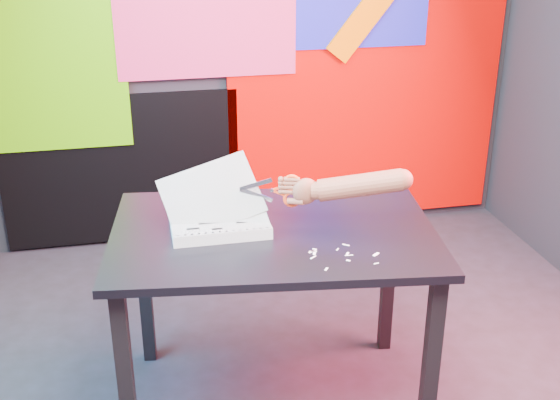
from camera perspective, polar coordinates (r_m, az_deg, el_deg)
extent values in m
cube|color=black|center=(2.98, 3.20, -14.64)|extent=(3.00, 3.00, 0.01)
cube|color=#CD0300|center=(4.07, 7.05, 9.17)|extent=(1.60, 0.02, 1.60)
cube|color=#E42F65|center=(3.76, -6.07, 15.83)|extent=(0.95, 0.02, 0.80)
cube|color=#50BE02|center=(3.81, -18.18, 11.10)|extent=(0.75, 0.02, 1.00)
cube|color=black|center=(3.98, -12.73, 2.41)|extent=(1.30, 0.02, 0.85)
cube|color=black|center=(2.44, -12.40, -14.37)|extent=(0.06, 0.06, 0.72)
cube|color=black|center=(2.97, -10.96, -6.81)|extent=(0.06, 0.06, 0.72)
cube|color=black|center=(2.51, 12.14, -13.18)|extent=(0.06, 0.06, 0.72)
cube|color=black|center=(3.03, 8.79, -6.04)|extent=(0.06, 0.06, 0.72)
cube|color=black|center=(2.50, -0.54, -2.70)|extent=(1.23, 0.90, 0.03)
cube|color=white|center=(2.50, -4.97, -1.91)|extent=(0.34, 0.25, 0.04)
cube|color=white|center=(2.49, -4.98, -1.47)|extent=(0.34, 0.25, 0.00)
cube|color=white|center=(2.49, -4.99, -1.37)|extent=(0.34, 0.24, 0.10)
cube|color=white|center=(2.49, -5.28, -0.75)|extent=(0.36, 0.23, 0.18)
cube|color=white|center=(2.48, -5.59, 0.36)|extent=(0.38, 0.20, 0.25)
cylinder|color=black|center=(2.38, -8.28, -2.88)|extent=(0.01, 0.01, 0.00)
cylinder|color=black|center=(2.38, -7.72, -2.83)|extent=(0.01, 0.01, 0.00)
cylinder|color=black|center=(2.38, -7.16, -2.78)|extent=(0.01, 0.01, 0.00)
cylinder|color=black|center=(2.38, -6.59, -2.73)|extent=(0.01, 0.01, 0.00)
cylinder|color=black|center=(2.38, -6.03, -2.69)|extent=(0.01, 0.01, 0.00)
cylinder|color=black|center=(2.38, -5.48, -2.64)|extent=(0.01, 0.01, 0.00)
cylinder|color=black|center=(2.39, -4.92, -2.59)|extent=(0.01, 0.01, 0.00)
cylinder|color=black|center=(2.39, -4.36, -2.54)|extent=(0.01, 0.01, 0.00)
cylinder|color=black|center=(2.39, -3.80, -2.49)|extent=(0.01, 0.01, 0.00)
cylinder|color=black|center=(2.39, -3.25, -2.44)|extent=(0.01, 0.01, 0.00)
cylinder|color=black|center=(2.40, -2.70, -2.40)|extent=(0.01, 0.01, 0.00)
cylinder|color=black|center=(2.40, -2.15, -2.35)|extent=(0.01, 0.01, 0.00)
cylinder|color=black|center=(2.40, -1.60, -2.30)|extent=(0.01, 0.01, 0.00)
cylinder|color=black|center=(2.41, -1.05, -2.25)|extent=(0.01, 0.01, 0.00)
cylinder|color=black|center=(2.58, -8.65, -0.70)|extent=(0.01, 0.01, 0.00)
cylinder|color=black|center=(2.58, -8.13, -0.66)|extent=(0.01, 0.01, 0.00)
cylinder|color=black|center=(2.58, -7.62, -0.62)|extent=(0.01, 0.01, 0.00)
cylinder|color=black|center=(2.59, -7.10, -0.57)|extent=(0.01, 0.01, 0.00)
cylinder|color=black|center=(2.59, -6.59, -0.53)|extent=(0.01, 0.01, 0.00)
cylinder|color=black|center=(2.59, -6.07, -0.49)|extent=(0.01, 0.01, 0.00)
cylinder|color=black|center=(2.59, -5.56, -0.45)|extent=(0.01, 0.01, 0.00)
cylinder|color=black|center=(2.59, -5.05, -0.40)|extent=(0.01, 0.01, 0.00)
cylinder|color=black|center=(2.60, -4.53, -0.36)|extent=(0.01, 0.01, 0.00)
cylinder|color=black|center=(2.60, -4.02, -0.32)|extent=(0.01, 0.01, 0.00)
cylinder|color=black|center=(2.60, -3.51, -0.28)|extent=(0.01, 0.01, 0.00)
cylinder|color=black|center=(2.60, -3.00, -0.24)|extent=(0.01, 0.01, 0.00)
cylinder|color=black|center=(2.61, -2.50, -0.19)|extent=(0.01, 0.01, 0.00)
cylinder|color=black|center=(2.61, -1.99, -0.15)|extent=(0.01, 0.01, 0.00)
cube|color=black|center=(2.52, -6.93, -1.18)|extent=(0.06, 0.01, 0.00)
cube|color=black|center=(2.52, -4.66, -1.16)|extent=(0.04, 0.01, 0.00)
cube|color=black|center=(2.45, -5.71, -1.86)|extent=(0.08, 0.01, 0.00)
cube|color=black|center=(2.45, -3.16, -1.82)|extent=(0.04, 0.01, 0.00)
cube|color=black|center=(2.42, -7.09, -2.33)|extent=(0.04, 0.01, 0.00)
cube|color=black|center=(2.56, -4.19, -0.70)|extent=(0.05, 0.01, 0.00)
cube|color=black|center=(2.41, -5.14, -2.35)|extent=(0.04, 0.01, 0.00)
cube|color=silver|center=(2.47, -1.98, 1.27)|extent=(0.12, 0.04, 0.05)
cube|color=silver|center=(2.48, -1.96, 0.43)|extent=(0.12, 0.04, 0.05)
cylinder|color=silver|center=(2.47, -0.65, 0.80)|extent=(0.02, 0.01, 0.01)
cube|color=#FF4317|center=(2.47, -0.17, 0.61)|extent=(0.05, 0.02, 0.02)
cube|color=#FF4317|center=(2.46, -0.17, 0.96)|extent=(0.05, 0.02, 0.02)
torus|color=#FF4317|center=(2.45, 0.97, 1.40)|extent=(0.06, 0.03, 0.06)
torus|color=#FF4317|center=(2.48, 0.96, 0.09)|extent=(0.06, 0.03, 0.06)
ellipsoid|color=brown|center=(2.46, 2.09, 0.71)|extent=(0.09, 0.06, 0.10)
cylinder|color=brown|center=(2.47, 0.97, 0.66)|extent=(0.07, 0.04, 0.02)
cylinder|color=brown|center=(2.46, 0.97, 1.04)|extent=(0.07, 0.04, 0.02)
cylinder|color=brown|center=(2.45, 0.97, 1.37)|extent=(0.06, 0.04, 0.02)
cylinder|color=brown|center=(2.45, 0.97, 1.67)|extent=(0.06, 0.03, 0.02)
cylinder|color=brown|center=(2.47, 1.28, -0.12)|extent=(0.06, 0.05, 0.03)
cylinder|color=brown|center=(2.46, 3.18, 0.76)|extent=(0.07, 0.08, 0.07)
cylinder|color=brown|center=(2.45, 6.54, 1.20)|extent=(0.31, 0.16, 0.13)
sphere|color=brown|center=(2.45, 9.92, 1.64)|extent=(0.07, 0.07, 0.07)
cube|color=white|center=(2.36, 2.83, -4.01)|extent=(0.02, 0.01, 0.00)
cube|color=white|center=(2.39, 5.38, -3.66)|extent=(0.02, 0.02, 0.00)
cube|color=white|center=(2.29, 5.57, -4.92)|extent=(0.02, 0.01, 0.00)
cube|color=white|center=(2.34, 2.70, -4.19)|extent=(0.03, 0.01, 0.00)
cube|color=white|center=(2.32, 5.63, -4.50)|extent=(0.03, 0.01, 0.00)
cube|color=white|center=(2.34, 2.64, -4.21)|extent=(0.03, 0.02, 0.00)
cube|color=white|center=(2.24, 3.79, -5.63)|extent=(0.02, 0.02, 0.00)
cube|color=white|center=(2.33, 5.50, -4.36)|extent=(0.02, 0.02, 0.00)
cube|color=white|center=(2.34, 7.81, -4.40)|extent=(0.03, 0.03, 0.00)
cube|color=white|center=(2.36, 4.70, -4.02)|extent=(0.01, 0.02, 0.00)
cube|color=white|center=(2.29, 7.84, -5.13)|extent=(0.02, 0.01, 0.00)
cube|color=white|center=(2.30, 2.72, -4.67)|extent=(0.02, 0.02, 0.00)
cube|color=white|center=(2.33, 2.81, -4.34)|extent=(0.02, 0.03, 0.00)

